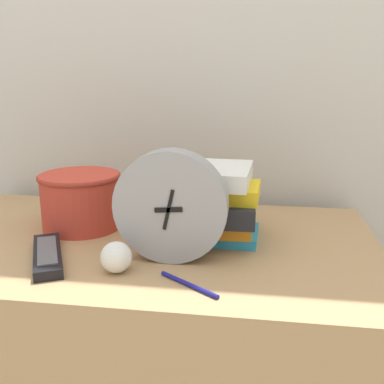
{
  "coord_description": "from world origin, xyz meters",
  "views": [
    {
      "loc": [
        0.25,
        -0.61,
        1.12
      ],
      "look_at": [
        0.12,
        0.27,
        0.88
      ],
      "focal_mm": 42.0,
      "sensor_mm": 36.0,
      "label": 1
    }
  ],
  "objects_px": {
    "book_stack": "(213,203)",
    "crumpled_paper_ball": "(116,257)",
    "pen": "(189,285)",
    "basket": "(81,199)",
    "tv_remote": "(47,255)",
    "desk_clock": "(171,206)"
  },
  "relations": [
    {
      "from": "book_stack",
      "to": "crumpled_paper_ball",
      "type": "height_order",
      "value": "book_stack"
    },
    {
      "from": "crumpled_paper_ball",
      "to": "pen",
      "type": "xyz_separation_m",
      "value": [
        0.14,
        -0.04,
        -0.03
      ]
    },
    {
      "from": "basket",
      "to": "crumpled_paper_ball",
      "type": "relative_size",
      "value": 3.28
    },
    {
      "from": "basket",
      "to": "tv_remote",
      "type": "distance_m",
      "value": 0.21
    },
    {
      "from": "desk_clock",
      "to": "basket",
      "type": "bearing_deg",
      "value": 147.19
    },
    {
      "from": "crumpled_paper_ball",
      "to": "tv_remote",
      "type": "bearing_deg",
      "value": 168.21
    },
    {
      "from": "basket",
      "to": "tv_remote",
      "type": "height_order",
      "value": "basket"
    },
    {
      "from": "desk_clock",
      "to": "tv_remote",
      "type": "relative_size",
      "value": 1.09
    },
    {
      "from": "book_stack",
      "to": "desk_clock",
      "type": "bearing_deg",
      "value": -116.68
    },
    {
      "from": "desk_clock",
      "to": "book_stack",
      "type": "relative_size",
      "value": 1.02
    },
    {
      "from": "book_stack",
      "to": "tv_remote",
      "type": "bearing_deg",
      "value": -151.03
    },
    {
      "from": "tv_remote",
      "to": "book_stack",
      "type": "bearing_deg",
      "value": 28.97
    },
    {
      "from": "desk_clock",
      "to": "crumpled_paper_ball",
      "type": "relative_size",
      "value": 3.77
    },
    {
      "from": "desk_clock",
      "to": "book_stack",
      "type": "distance_m",
      "value": 0.15
    },
    {
      "from": "pen",
      "to": "book_stack",
      "type": "bearing_deg",
      "value": 86.42
    },
    {
      "from": "crumpled_paper_ball",
      "to": "pen",
      "type": "distance_m",
      "value": 0.15
    },
    {
      "from": "book_stack",
      "to": "pen",
      "type": "xyz_separation_m",
      "value": [
        -0.02,
        -0.24,
        -0.08
      ]
    },
    {
      "from": "tv_remote",
      "to": "pen",
      "type": "height_order",
      "value": "tv_remote"
    },
    {
      "from": "pen",
      "to": "tv_remote",
      "type": "bearing_deg",
      "value": 166.31
    },
    {
      "from": "tv_remote",
      "to": "desk_clock",
      "type": "bearing_deg",
      "value": 8.77
    },
    {
      "from": "crumpled_paper_ball",
      "to": "pen",
      "type": "height_order",
      "value": "crumpled_paper_ball"
    },
    {
      "from": "pen",
      "to": "basket",
      "type": "bearing_deg",
      "value": 138.17
    }
  ]
}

